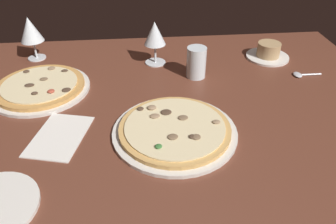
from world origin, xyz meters
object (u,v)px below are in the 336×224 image
wine_glass_near (155,35)px  spoon (301,75)px  pizza_main (175,130)px  pizza_side (40,87)px  wine_glass_far (30,31)px  paper_menu (60,136)px  ramekin_on_saucer (268,52)px  water_glass (196,64)px

wine_glass_near → spoon: wine_glass_near is taller
pizza_main → pizza_side: bearing=147.1°
wine_glass_far → paper_menu: 52.90cm
pizza_main → paper_menu: (-30.51, 1.64, -1.07)cm
pizza_side → wine_glass_far: bearing=105.4°
paper_menu → spoon: size_ratio=1.91×
wine_glass_far → spoon: size_ratio=1.63×
ramekin_on_saucer → spoon: ramekin_on_saucer is taller
ramekin_on_saucer → paper_menu: size_ratio=0.86×
pizza_main → wine_glass_near: size_ratio=2.12×
wine_glass_near → water_glass: wine_glass_near is taller
pizza_main → ramekin_on_saucer: bearing=46.5°
pizza_main → wine_glass_near: wine_glass_near is taller
pizza_side → spoon: size_ratio=3.18×
ramekin_on_saucer → spoon: (6.66, -15.10, -1.87)cm
water_glass → spoon: size_ratio=1.08×
pizza_side → spoon: pizza_side is taller
pizza_side → water_glass: 51.72cm
wine_glass_far → spoon: bearing=-13.6°
pizza_side → wine_glass_far: 27.08cm
wine_glass_near → paper_menu: 50.78cm
pizza_side → wine_glass_far: (-6.70, 24.32, 9.85)cm
spoon → ramekin_on_saucer: bearing=113.8°
pizza_main → spoon: bearing=30.4°
pizza_side → paper_menu: size_ratio=1.66×
pizza_side → paper_menu: 26.66cm
wine_glass_far → water_glass: size_ratio=1.51×
pizza_side → wine_glass_far: size_ratio=1.95×
pizza_main → water_glass: water_glass is taller
pizza_main → ramekin_on_saucer: ramekin_on_saucer is taller
water_glass → pizza_side: bearing=-174.9°
wine_glass_far → pizza_main: bearing=-46.9°
ramekin_on_saucer → water_glass: (-29.81, -11.93, 2.25)cm
pizza_side → wine_glass_near: size_ratio=1.99×
spoon → wine_glass_near: bearing=163.4°
pizza_side → water_glass: size_ratio=2.96×
spoon → pizza_main: bearing=-149.6°
wine_glass_far → water_glass: wine_glass_far is taller
wine_glass_far → wine_glass_near: bearing=-10.2°
pizza_main → pizza_side: (-40.66, 26.27, -0.02)cm
pizza_side → water_glass: bearing=5.1°
wine_glass_near → paper_menu: bearing=-124.7°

